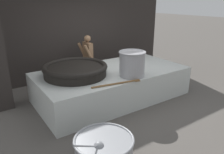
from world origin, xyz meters
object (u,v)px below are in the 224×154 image
prep_bowl_vegetables (104,149)px  stock_pot (132,63)px  giant_wok_near (75,70)px  cook (88,57)px

prep_bowl_vegetables → stock_pot: bearing=39.6°
stock_pot → prep_bowl_vegetables: 2.31m
giant_wok_near → cook: cook is taller
stock_pot → cook: 2.08m
cook → prep_bowl_vegetables: size_ratio=1.27×
cook → prep_bowl_vegetables: cook is taller
giant_wok_near → prep_bowl_vegetables: 2.33m
prep_bowl_vegetables → cook: bearing=65.4°
giant_wok_near → stock_pot: stock_pot is taller
cook → stock_pot: bearing=94.1°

